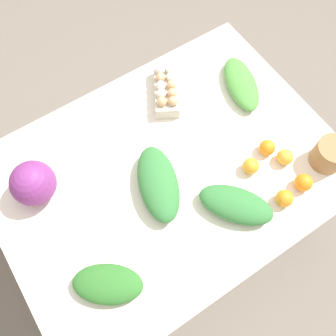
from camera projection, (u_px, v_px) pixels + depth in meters
name	position (u px, v px, depth m)	size (l,w,h in m)	color
ground_plane	(168.00, 223.00, 2.19)	(8.00, 8.00, 0.00)	#70665B
dining_table	(168.00, 179.00, 1.59)	(1.37, 1.02, 0.75)	silver
cabbage_purple	(33.00, 183.00, 1.39)	(0.17, 0.17, 0.17)	#7A2D75
egg_carton	(166.00, 89.00, 1.62)	(0.21, 0.26, 0.09)	beige
paper_bag	(330.00, 154.00, 1.48)	(0.13, 0.13, 0.11)	#997047
greens_bunch_dandelion	(241.00, 84.00, 1.65)	(0.29, 0.13, 0.06)	#4C933D
greens_bunch_beet_tops	(108.00, 284.00, 1.29)	(0.25, 0.14, 0.07)	#2D6B28
greens_bunch_chard	(236.00, 205.00, 1.41)	(0.29, 0.14, 0.08)	#337538
greens_bunch_scallion	(158.00, 183.00, 1.43)	(0.32, 0.15, 0.09)	#337538
orange_0	(285.00, 157.00, 1.50)	(0.07, 0.07, 0.07)	#F9A833
orange_1	(285.00, 198.00, 1.42)	(0.07, 0.07, 0.07)	orange
orange_2	(267.00, 148.00, 1.51)	(0.07, 0.07, 0.07)	orange
orange_3	(304.00, 183.00, 1.45)	(0.07, 0.07, 0.07)	orange
orange_4	(251.00, 166.00, 1.48)	(0.07, 0.07, 0.07)	orange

